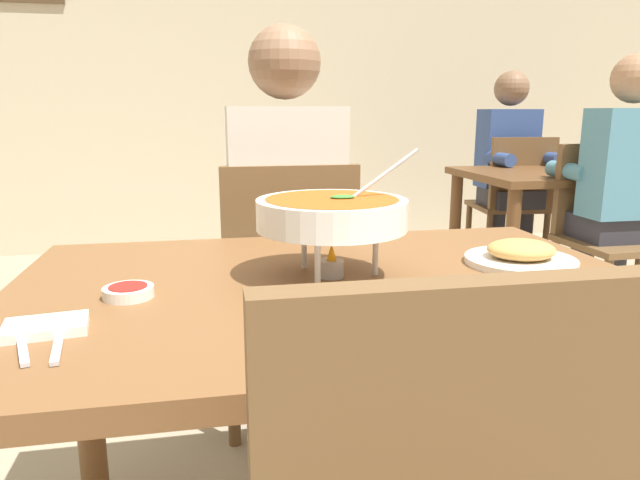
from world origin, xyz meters
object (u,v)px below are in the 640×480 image
at_px(chair_bg_left, 514,197).
at_px(chair_bg_middle, 604,225).
at_px(appetizer_plate, 521,255).
at_px(dining_table_far, 555,194).
at_px(sauce_dish, 128,292).
at_px(patron_bg_middle, 619,179).
at_px(chair_diner_main, 287,282).
at_px(curry_bowl, 333,215).
at_px(patron_bg_left, 509,160).
at_px(dining_table_main, 334,331).
at_px(rice_plate, 370,320).
at_px(diner_main, 285,209).

height_order(chair_bg_left, chair_bg_middle, same).
height_order(appetizer_plate, dining_table_far, appetizer_plate).
distance_m(sauce_dish, patron_bg_middle, 2.45).
bearing_deg(chair_diner_main, curry_bowl, -89.83).
bearing_deg(chair_bg_middle, appetizer_plate, -132.76).
bearing_deg(patron_bg_left, dining_table_main, -125.39).
distance_m(appetizer_plate, dining_table_far, 2.20).
bearing_deg(dining_table_main, rice_plate, -91.01).
bearing_deg(diner_main, chair_diner_main, -90.00).
relative_size(dining_table_main, diner_main, 0.96).
xyz_separation_m(curry_bowl, chair_bg_middle, (1.66, 1.36, -0.35)).
bearing_deg(chair_bg_middle, patron_bg_middle, -93.52).
bearing_deg(dining_table_far, chair_bg_left, 87.58).
bearing_deg(patron_bg_middle, dining_table_far, 87.43).
distance_m(curry_bowl, rice_plate, 0.32).
xyz_separation_m(dining_table_main, patron_bg_left, (1.68, 2.37, 0.12)).
distance_m(curry_bowl, chair_bg_left, 2.87).
xyz_separation_m(dining_table_main, chair_diner_main, (-0.00, 0.72, -0.11)).
relative_size(chair_bg_middle, patron_bg_left, 0.69).
xyz_separation_m(chair_bg_left, patron_bg_middle, (-0.04, -1.01, 0.24)).
bearing_deg(chair_bg_middle, sauce_dish, -145.43).
bearing_deg(diner_main, sauce_dish, -116.26).
xyz_separation_m(sauce_dish, patron_bg_middle, (2.05, 1.34, 0.01)).
relative_size(rice_plate, sauce_dish, 2.67).
bearing_deg(sauce_dish, patron_bg_middle, 33.22).
xyz_separation_m(chair_diner_main, curry_bowl, (0.00, -0.69, 0.35)).
distance_m(chair_diner_main, chair_bg_left, 2.33).
height_order(chair_bg_middle, patron_bg_middle, patron_bg_middle).
bearing_deg(chair_bg_left, dining_table_far, -92.42).
bearing_deg(dining_table_far, diner_main, -147.08).
relative_size(diner_main, chair_bg_middle, 1.46).
relative_size(dining_table_far, patron_bg_left, 0.76).
xyz_separation_m(diner_main, curry_bowl, (0.00, -0.73, 0.11)).
bearing_deg(chair_bg_left, patron_bg_left, 114.04).
relative_size(dining_table_far, patron_bg_middle, 0.76).
relative_size(dining_table_main, curry_bowl, 3.79).
bearing_deg(dining_table_main, chair_diner_main, 90.00).
bearing_deg(chair_bg_middle, patron_bg_left, 89.02).
distance_m(dining_table_main, chair_bg_left, 2.88).
xyz_separation_m(sauce_dish, chair_bg_middle, (2.05, 1.41, -0.23)).
distance_m(dining_table_main, chair_bg_middle, 2.17).
height_order(sauce_dish, patron_bg_middle, patron_bg_middle).
xyz_separation_m(diner_main, chair_bg_middle, (1.66, 0.63, -0.24)).
bearing_deg(curry_bowl, dining_table_main, -94.30).
bearing_deg(chair_bg_left, sauce_dish, -131.70).
bearing_deg(curry_bowl, patron_bg_middle, 37.73).
distance_m(chair_bg_left, patron_bg_left, 0.24).
xyz_separation_m(appetizer_plate, chair_bg_middle, (1.23, 1.34, -0.24)).
bearing_deg(patron_bg_left, appetizer_plate, -118.36).
xyz_separation_m(dining_table_main, sauce_dish, (-0.39, -0.03, 0.12)).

